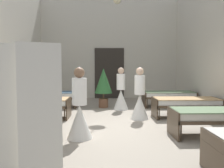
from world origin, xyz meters
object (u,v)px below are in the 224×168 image
at_px(bed_left_row_1, 9,117).
at_px(nurse_mid_aisle, 121,95).
at_px(bed_right_row_1, 216,116).
at_px(nurse_far_aisle, 80,113).
at_px(bed_right_row_3, 169,95).
at_px(potted_plant, 103,83).
at_px(nurse_near_aisle, 140,101).
at_px(bed_left_row_3, 51,95).
at_px(bed_left_row_2, 36,103).
at_px(bed_right_row_2, 186,103).

height_order(bed_left_row_1, nurse_mid_aisle, nurse_mid_aisle).
height_order(bed_right_row_1, nurse_far_aisle, nurse_far_aisle).
bearing_deg(bed_right_row_3, potted_plant, -178.13).
height_order(bed_right_row_1, nurse_near_aisle, nurse_near_aisle).
height_order(bed_left_row_1, potted_plant, potted_plant).
relative_size(bed_left_row_1, nurse_mid_aisle, 1.28).
height_order(bed_left_row_3, potted_plant, potted_plant).
bearing_deg(nurse_mid_aisle, bed_right_row_1, 134.92).
relative_size(nurse_near_aisle, nurse_mid_aisle, 1.00).
bearing_deg(bed_left_row_1, bed_left_row_2, 90.00).
height_order(bed_right_row_1, bed_left_row_2, same).
height_order(bed_right_row_2, nurse_far_aisle, nurse_far_aisle).
bearing_deg(bed_right_row_1, bed_left_row_2, 156.51).
bearing_deg(bed_left_row_2, bed_right_row_2, 0.00).
bearing_deg(nurse_mid_aisle, potted_plant, -22.46).
relative_size(bed_left_row_3, nurse_near_aisle, 1.28).
height_order(bed_left_row_3, nurse_mid_aisle, nurse_mid_aisle).
xyz_separation_m(bed_left_row_1, bed_right_row_1, (4.37, 0.00, 0.00)).
bearing_deg(bed_left_row_2, potted_plant, 43.36).
height_order(bed_left_row_2, nurse_mid_aisle, nurse_mid_aisle).
relative_size(nurse_mid_aisle, nurse_far_aisle, 1.00).
height_order(bed_left_row_2, nurse_near_aisle, nurse_near_aisle).
bearing_deg(bed_right_row_1, bed_left_row_3, 139.00).
bearing_deg(potted_plant, bed_right_row_1, -56.69).
xyz_separation_m(bed_left_row_1, nurse_far_aisle, (1.47, -0.10, 0.09)).
distance_m(bed_left_row_1, bed_left_row_3, 3.80).
xyz_separation_m(nurse_far_aisle, potted_plant, (0.46, 3.82, 0.38)).
bearing_deg(nurse_far_aisle, nurse_near_aisle, -105.24).
distance_m(bed_left_row_3, bed_right_row_3, 4.37).
bearing_deg(potted_plant, bed_left_row_1, -117.38).
xyz_separation_m(bed_right_row_1, bed_left_row_3, (-4.37, 3.80, 0.00)).
bearing_deg(bed_right_row_1, potted_plant, 123.31).
height_order(nurse_mid_aisle, potted_plant, nurse_mid_aisle).
height_order(nurse_far_aisle, potted_plant, nurse_far_aisle).
relative_size(bed_left_row_1, nurse_far_aisle, 1.28).
relative_size(bed_left_row_3, bed_right_row_3, 1.00).
distance_m(bed_left_row_2, bed_right_row_2, 4.37).
bearing_deg(nurse_near_aisle, nurse_far_aisle, 172.36).
bearing_deg(bed_left_row_2, nurse_mid_aisle, 27.87).
relative_size(nurse_far_aisle, potted_plant, 1.03).
distance_m(bed_right_row_1, nurse_mid_aisle, 3.73).
xyz_separation_m(bed_right_row_2, nurse_mid_aisle, (-1.83, 1.34, 0.09)).
bearing_deg(nurse_near_aisle, nurse_mid_aisle, 47.89).
height_order(bed_left_row_1, bed_left_row_3, same).
bearing_deg(bed_left_row_3, bed_left_row_1, -90.00).
height_order(bed_right_row_2, bed_right_row_3, same).
bearing_deg(nurse_far_aisle, bed_left_row_1, 20.19).
bearing_deg(bed_left_row_3, nurse_mid_aisle, -12.37).
relative_size(bed_right_row_1, potted_plant, 1.32).
bearing_deg(bed_right_row_1, bed_left_row_1, 180.00).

